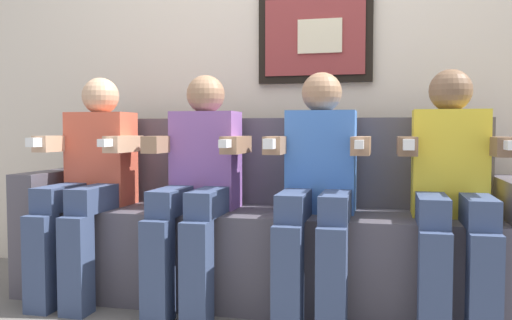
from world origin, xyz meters
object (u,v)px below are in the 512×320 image
Objects in this scene: person_right_center at (318,181)px; couch at (264,235)px; person_left_center at (198,179)px; person_rightmost at (452,184)px; person_leftmost at (90,176)px.

couch is at bearing 149.59° from person_right_center.
couch is at bearing 30.38° from person_left_center.
couch is at bearing 168.93° from person_rightmost.
person_left_center and person_rightmost have the same top height.
person_right_center is at bearing -0.05° from person_left_center.
person_leftmost reaches higher than couch.
person_leftmost is at bearing -179.95° from person_left_center.
person_left_center is 0.58m from person_right_center.
person_right_center is 1.00× the size of person_rightmost.
person_rightmost is (0.86, -0.17, 0.29)m from couch.
person_left_center is 1.00× the size of person_right_center.
person_leftmost is 1.00× the size of person_rightmost.
person_right_center is at bearing 180.00° from person_rightmost.
person_left_center is at bearing 0.05° from person_leftmost.
person_leftmost is at bearing -168.93° from couch.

